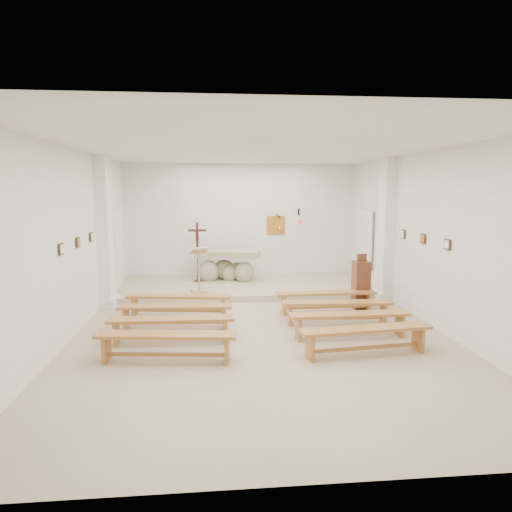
{
  "coord_description": "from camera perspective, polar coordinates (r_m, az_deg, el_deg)",
  "views": [
    {
      "loc": [
        -0.87,
        -8.83,
        2.74
      ],
      "look_at": [
        0.12,
        1.6,
        1.2
      ],
      "focal_mm": 32.0,
      "sensor_mm": 36.0,
      "label": 1
    }
  ],
  "objects": [
    {
      "name": "bench_right_second",
      "position": [
        9.5,
        10.08,
        -6.3
      ],
      "size": [
        2.25,
        0.48,
        0.47
      ],
      "rotation": [
        0.0,
        0.0,
        -0.06
      ],
      "color": "#AF6F32",
      "rests_on": "ground"
    },
    {
      "name": "pilaster_right",
      "position": [
        11.68,
        15.91,
        3.19
      ],
      "size": [
        0.26,
        0.55,
        3.5
      ],
      "primitive_type": "cube",
      "color": "white",
      "rests_on": "ground"
    },
    {
      "name": "radiator_left",
      "position": [
        12.07,
        -17.59,
        -3.83
      ],
      "size": [
        0.1,
        0.85,
        0.52
      ],
      "primitive_type": "cube",
      "color": "silver",
      "rests_on": "ground"
    },
    {
      "name": "pilaster_left",
      "position": [
        11.16,
        -18.37,
        2.86
      ],
      "size": [
        0.26,
        0.55,
        3.5
      ],
      "primitive_type": "cube",
      "color": "white",
      "rests_on": "ground"
    },
    {
      "name": "wall_right",
      "position": [
        9.9,
        20.75,
        2.1
      ],
      "size": [
        0.02,
        10.0,
        3.5
      ],
      "primitive_type": "cube",
      "color": "white",
      "rests_on": "ground"
    },
    {
      "name": "wall_left",
      "position": [
        9.27,
        -21.82,
        1.64
      ],
      "size": [
        0.02,
        10.0,
        3.5
      ],
      "primitive_type": "cube",
      "color": "white",
      "rests_on": "ground"
    },
    {
      "name": "sanctuary_platform",
      "position": [
        12.65,
        -1.37,
        -3.79
      ],
      "size": [
        6.98,
        3.0,
        0.15
      ],
      "primitive_type": "cube",
      "color": "#B5A98B",
      "rests_on": "ground"
    },
    {
      "name": "station_frame_right_front",
      "position": [
        9.19,
        22.81,
        1.35
      ],
      "size": [
        0.03,
        0.2,
        0.2
      ],
      "primitive_type": "cube",
      "color": "#392819",
      "rests_on": "wall_right"
    },
    {
      "name": "donation_pedestal",
      "position": [
        10.76,
        12.97,
        -3.51
      ],
      "size": [
        0.36,
        0.36,
        1.28
      ],
      "rotation": [
        0.0,
        0.0,
        0.05
      ],
      "color": "#5D2F1A",
      "rests_on": "ground"
    },
    {
      "name": "station_frame_right_mid",
      "position": [
        10.07,
        20.14,
        2.05
      ],
      "size": [
        0.03,
        0.2,
        0.2
      ],
      "primitive_type": "cube",
      "color": "#392819",
      "rests_on": "wall_right"
    },
    {
      "name": "station_frame_left_front",
      "position": [
        8.51,
        -23.18,
        0.81
      ],
      "size": [
        0.03,
        0.2,
        0.2
      ],
      "primitive_type": "cube",
      "color": "#392819",
      "rests_on": "wall_left"
    },
    {
      "name": "bench_right_third",
      "position": [
        8.68,
        11.65,
        -7.76
      ],
      "size": [
        2.24,
        0.39,
        0.47
      ],
      "rotation": [
        0.0,
        0.0,
        0.01
      ],
      "color": "#AF6F32",
      "rests_on": "ground"
    },
    {
      "name": "potted_plant",
      "position": [
        13.11,
        -5.84,
        -2.01
      ],
      "size": [
        0.48,
        0.43,
        0.47
      ],
      "primitive_type": "imported",
      "rotation": [
        0.0,
        0.0,
        0.17
      ],
      "color": "#2C5120",
      "rests_on": "sanctuary_platform"
    },
    {
      "name": "radiator_right",
      "position": [
        12.56,
        14.74,
        -3.25
      ],
      "size": [
        0.1,
        0.85,
        0.52
      ],
      "primitive_type": "cube",
      "color": "silver",
      "rests_on": "ground"
    },
    {
      "name": "bench_left_front",
      "position": [
        10.05,
        -9.65,
        -5.48
      ],
      "size": [
        2.26,
        0.64,
        0.47
      ],
      "rotation": [
        0.0,
        0.0,
        -0.13
      ],
      "color": "#AF6F32",
      "rests_on": "ground"
    },
    {
      "name": "bench_left_second",
      "position": [
        9.19,
        -10.05,
        -6.8
      ],
      "size": [
        2.25,
        0.48,
        0.47
      ],
      "rotation": [
        0.0,
        0.0,
        -0.05
      ],
      "color": "#AF6F32",
      "rests_on": "ground"
    },
    {
      "name": "station_frame_left_mid",
      "position": [
        9.46,
        -21.36,
        1.61
      ],
      "size": [
        0.03,
        0.2,
        0.2
      ],
      "primitive_type": "cube",
      "color": "#392819",
      "rests_on": "wall_left"
    },
    {
      "name": "station_frame_right_rear",
      "position": [
        10.98,
        17.9,
        2.64
      ],
      "size": [
        0.03,
        0.2,
        0.2
      ],
      "primitive_type": "cube",
      "color": "#392819",
      "rests_on": "wall_right"
    },
    {
      "name": "bench_left_fourth",
      "position": [
        7.5,
        -11.14,
        -10.33
      ],
      "size": [
        2.26,
        0.6,
        0.47
      ],
      "rotation": [
        0.0,
        0.0,
        -0.11
      ],
      "color": "#AF6F32",
      "rests_on": "ground"
    },
    {
      "name": "ceiling",
      "position": [
        8.91,
        0.2,
        13.21
      ],
      "size": [
        7.0,
        10.0,
        0.02
      ],
      "primitive_type": "cube",
      "color": "silver",
      "rests_on": "wall_back"
    },
    {
      "name": "crucifix_stand",
      "position": [
        12.87,
        -7.33,
        1.06
      ],
      "size": [
        0.51,
        0.22,
        1.67
      ],
      "rotation": [
        0.0,
        0.0,
        -0.04
      ],
      "color": "#3E1F13",
      "rests_on": "sanctuary_platform"
    },
    {
      "name": "lectern",
      "position": [
        11.56,
        -7.12,
        -1.73
      ],
      "size": [
        0.5,
        0.45,
        1.16
      ],
      "rotation": [
        0.0,
        0.0,
        0.33
      ],
      "color": "tan",
      "rests_on": "sanctuary_platform"
    },
    {
      "name": "ground",
      "position": [
        9.29,
        0.19,
        -8.78
      ],
      "size": [
        7.0,
        10.0,
        0.0
      ],
      "primitive_type": "cube",
      "color": "#C0AD8B",
      "rests_on": "ground"
    },
    {
      "name": "gold_wall_relief",
      "position": [
        13.97,
        2.49,
        3.89
      ],
      "size": [
        0.55,
        0.04,
        0.55
      ],
      "primitive_type": "cube",
      "color": "gold",
      "rests_on": "wall_back"
    },
    {
      "name": "altar",
      "position": [
        13.11,
        -3.61,
        -1.44
      ],
      "size": [
        1.91,
        1.05,
        0.93
      ],
      "rotation": [
        0.0,
        0.0,
        -0.2
      ],
      "color": "tan",
      "rests_on": "sanctuary_platform"
    },
    {
      "name": "bench_left_third",
      "position": [
        8.34,
        -10.54,
        -8.38
      ],
      "size": [
        2.24,
        0.39,
        0.47
      ],
      "rotation": [
        0.0,
        0.0,
        -0.01
      ],
      "color": "#AF6F32",
      "rests_on": "ground"
    },
    {
      "name": "station_frame_left_rear",
      "position": [
        10.42,
        -19.87,
        2.26
      ],
      "size": [
        0.03,
        0.2,
        0.2
      ],
      "primitive_type": "cube",
      "color": "#392819",
      "rests_on": "wall_left"
    },
    {
      "name": "sanctuary_lamp",
      "position": [
        13.82,
        5.53,
        4.47
      ],
      "size": [
        0.11,
        0.36,
        0.44
      ],
      "color": "black",
      "rests_on": "wall_back"
    },
    {
      "name": "bench_right_front",
      "position": [
        10.33,
        8.77,
        -5.08
      ],
      "size": [
        2.24,
        0.4,
        0.47
      ],
      "rotation": [
        0.0,
        0.0,
        0.02
      ],
      "color": "#AF6F32",
      "rests_on": "ground"
    },
    {
      "name": "bench_right_fourth",
      "position": [
        7.87,
        13.56,
        -9.51
      ],
      "size": [
        2.26,
        0.61,
        0.47
      ],
      "rotation": [
        0.0,
        0.0,
        0.11
      ],
      "color": "#AF6F32",
      "rests_on": "ground"
    },
    {
      "name": "wall_back",
      "position": [
        13.89,
        -1.83,
        4.28
      ],
      "size": [
        7.0,
        0.02,
        3.5
      ],
      "primitive_type": "cube",
      "color": "white",
      "rests_on": "ground"
    }
  ]
}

